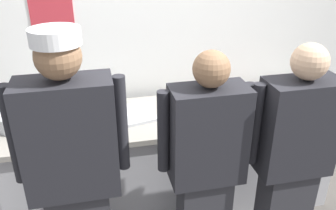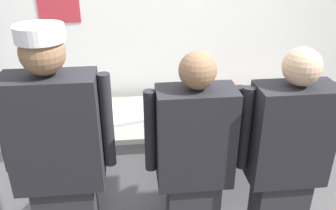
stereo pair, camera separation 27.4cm
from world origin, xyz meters
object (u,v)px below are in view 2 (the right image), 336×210
(ramekin_orange_sauce, at_px, (261,111))
(ramekin_green_sauce, at_px, (170,107))
(plate_stack_front, at_px, (187,113))
(squeeze_bottle_primary, at_px, (232,92))
(chef_near_left, at_px, (61,167))
(chef_center, at_px, (194,170))
(mixing_bowl_steel, at_px, (26,110))
(ramekin_red_sauce, at_px, (263,96))
(sheet_tray, at_px, (118,115))
(chef_far_right, at_px, (284,168))
(plate_stack_rear, at_px, (204,102))
(deli_cup, at_px, (228,113))
(chefs_knife, at_px, (297,110))

(ramekin_orange_sauce, relative_size, ramekin_green_sauce, 0.90)
(plate_stack_front, bearing_deg, squeeze_bottle_primary, 31.95)
(chef_near_left, bearing_deg, plate_stack_front, 36.20)
(ramekin_green_sauce, bearing_deg, chef_center, -85.64)
(mixing_bowl_steel, bearing_deg, ramekin_red_sauce, 3.41)
(sheet_tray, distance_m, squeeze_bottle_primary, 0.95)
(chef_far_right, height_order, ramekin_orange_sauce, chef_far_right)
(chef_far_right, bearing_deg, ramekin_orange_sauce, 82.87)
(chef_center, xyz_separation_m, ramekin_green_sauce, (-0.06, 0.75, 0.07))
(mixing_bowl_steel, bearing_deg, ramekin_green_sauce, 0.72)
(sheet_tray, relative_size, ramekin_orange_sauce, 6.42)
(plate_stack_rear, relative_size, squeeze_bottle_primary, 1.08)
(chef_far_right, bearing_deg, plate_stack_front, 129.18)
(chef_center, height_order, ramekin_orange_sauce, chef_center)
(mixing_bowl_steel, bearing_deg, squeeze_bottle_primary, 3.24)
(mixing_bowl_steel, bearing_deg, chef_near_left, -63.74)
(ramekin_orange_sauce, xyz_separation_m, deli_cup, (-0.28, -0.07, 0.03))
(squeeze_bottle_primary, height_order, deli_cup, squeeze_bottle_primary)
(chefs_knife, bearing_deg, ramekin_red_sauce, 128.86)
(mixing_bowl_steel, distance_m, ramekin_red_sauce, 1.90)
(squeeze_bottle_primary, bearing_deg, chef_near_left, -145.19)
(chef_far_right, bearing_deg, mixing_bowl_steel, 155.13)
(plate_stack_rear, bearing_deg, ramekin_green_sauce, 179.91)
(chef_center, bearing_deg, plate_stack_rear, 74.14)
(squeeze_bottle_primary, distance_m, ramekin_orange_sauce, 0.29)
(chef_center, bearing_deg, sheet_tray, 124.95)
(chefs_knife, bearing_deg, chef_far_right, -119.52)
(chef_near_left, relative_size, chefs_knife, 6.40)
(chef_center, height_order, squeeze_bottle_primary, chef_center)
(mixing_bowl_steel, relative_size, squeeze_bottle_primary, 1.96)
(chef_center, distance_m, deli_cup, 0.65)
(plate_stack_rear, height_order, mixing_bowl_steel, mixing_bowl_steel)
(mixing_bowl_steel, distance_m, chefs_knife, 2.10)
(ramekin_red_sauce, bearing_deg, plate_stack_front, -157.94)
(chef_far_right, distance_m, mixing_bowl_steel, 1.89)
(ramekin_orange_sauce, bearing_deg, squeeze_bottle_primary, 128.43)
(ramekin_orange_sauce, bearing_deg, sheet_tray, 176.65)
(sheet_tray, relative_size, chefs_knife, 1.95)
(chef_center, xyz_separation_m, plate_stack_front, (0.04, 0.57, 0.09))
(sheet_tray, height_order, deli_cup, deli_cup)
(chef_near_left, xyz_separation_m, squeeze_bottle_primary, (1.24, 0.86, 0.03))
(ramekin_green_sauce, bearing_deg, sheet_tray, -169.23)
(ramekin_green_sauce, bearing_deg, plate_stack_front, -60.90)
(ramekin_green_sauce, bearing_deg, ramekin_red_sauce, 7.11)
(plate_stack_rear, relative_size, deli_cup, 2.10)
(chef_near_left, xyz_separation_m, plate_stack_front, (0.82, 0.60, -0.01))
(chef_far_right, xyz_separation_m, mixing_bowl_steel, (-1.71, 0.79, 0.09))
(chef_near_left, distance_m, ramekin_green_sauce, 1.07)
(ramekin_red_sauce, bearing_deg, ramekin_orange_sauce, -112.66)
(plate_stack_rear, distance_m, deli_cup, 0.26)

